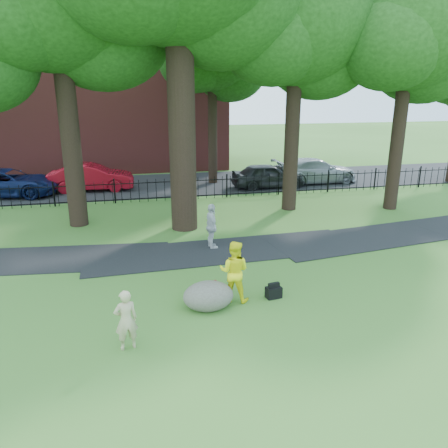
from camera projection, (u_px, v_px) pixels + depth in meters
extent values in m
plane|color=#3B6924|center=(217.00, 302.00, 12.34)|extent=(120.00, 120.00, 0.00)
cube|color=black|center=(222.00, 251.00, 16.18)|extent=(36.07, 3.85, 0.03)
cube|color=black|center=(166.00, 185.00, 27.25)|extent=(80.00, 7.00, 0.02)
cube|color=black|center=(172.00, 182.00, 23.22)|extent=(44.00, 0.04, 0.04)
cube|color=black|center=(172.00, 197.00, 23.47)|extent=(44.00, 0.04, 0.04)
cube|color=maroon|center=(98.00, 85.00, 32.10)|extent=(18.00, 8.00, 12.00)
cylinder|color=black|center=(181.00, 102.00, 17.30)|extent=(1.10, 1.10, 10.50)
cylinder|color=black|center=(69.00, 119.00, 17.98)|extent=(0.80, 0.80, 9.10)
ellipsoid|color=#17390F|center=(103.00, 31.00, 18.10)|extent=(5.76, 5.76, 4.90)
ellipsoid|color=#17390F|center=(13.00, 7.00, 15.81)|extent=(5.40, 5.40, 4.59)
cylinder|color=black|center=(292.00, 123.00, 20.60)|extent=(0.70, 0.70, 8.40)
ellipsoid|color=#17390F|center=(297.00, 20.00, 19.28)|extent=(6.60, 6.60, 5.61)
ellipsoid|color=#17390F|center=(319.00, 52.00, 20.71)|extent=(5.28, 5.28, 4.49)
ellipsoid|color=#17390F|center=(273.00, 36.00, 18.61)|extent=(4.95, 4.95, 4.21)
cylinder|color=black|center=(399.00, 127.00, 20.75)|extent=(0.64, 0.64, 8.05)
ellipsoid|color=#17390F|center=(410.00, 30.00, 19.48)|extent=(6.20, 6.20, 5.27)
ellipsoid|color=#17390F|center=(423.00, 59.00, 20.83)|extent=(4.96, 4.96, 4.22)
ellipsoid|color=#17390F|center=(392.00, 44.00, 18.85)|extent=(4.65, 4.65, 3.95)
imported|color=tan|center=(126.00, 320.00, 9.95)|extent=(0.60, 0.46, 1.48)
imported|color=#FFF415|center=(234.00, 271.00, 12.22)|extent=(1.07, 0.98, 1.77)
imported|color=#B7B8BD|center=(212.00, 226.00, 16.23)|extent=(0.52, 1.05, 1.73)
ellipsoid|color=slate|center=(208.00, 294.00, 11.93)|extent=(1.64, 1.42, 0.81)
cube|color=black|center=(274.00, 292.00, 12.57)|extent=(0.48, 0.34, 0.33)
cube|color=maroon|center=(212.00, 286.00, 13.02)|extent=(0.43, 0.33, 0.26)
imported|color=maroon|center=(92.00, 177.00, 25.53)|extent=(4.87, 1.93, 1.58)
imported|color=#0D1945|center=(8.00, 183.00, 24.21)|extent=(5.70, 3.21, 1.50)
imported|color=black|center=(268.00, 176.00, 26.28)|extent=(4.35, 1.77, 1.48)
imported|color=#989AA0|center=(315.00, 171.00, 27.63)|extent=(5.45, 2.43, 1.55)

